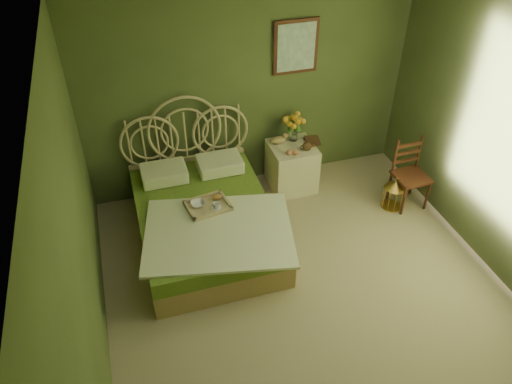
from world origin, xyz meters
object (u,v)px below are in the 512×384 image
object	(u,v)px
birdcage	(394,194)
chair	(409,169)
bed	(205,218)
nightstand	(292,162)

from	to	relation	value
birdcage	chair	bearing A→B (deg)	20.20
chair	birdcage	distance (m)	0.35
bed	birdcage	size ratio (longest dim) A/B	5.55
bed	chair	xyz separation A→B (m)	(2.52, -0.05, 0.18)
nightstand	birdcage	distance (m)	1.32
bed	chair	bearing A→B (deg)	-1.14
bed	nightstand	distance (m)	1.44
birdcage	nightstand	bearing A→B (deg)	143.20
bed	chair	size ratio (longest dim) A/B	2.50
nightstand	bed	bearing A→B (deg)	-152.65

